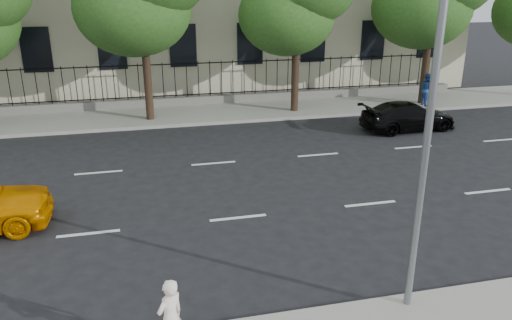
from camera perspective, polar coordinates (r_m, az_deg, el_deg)
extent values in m
plane|color=black|center=(11.89, 0.37, -11.89)|extent=(120.00, 120.00, 0.00)
cube|color=gray|center=(24.72, -7.36, 5.28)|extent=(60.00, 4.00, 0.15)
cube|color=slate|center=(26.30, -7.80, 6.76)|extent=(30.00, 0.50, 0.40)
cube|color=black|center=(26.23, -7.83, 7.40)|extent=(28.80, 0.05, 0.05)
cube|color=black|center=(25.93, -8.00, 10.85)|extent=(28.80, 0.05, 0.05)
cylinder|color=slate|center=(9.21, 19.35, 5.51)|extent=(0.14, 0.14, 8.00)
cylinder|color=#382619|center=(23.44, -12.24, 8.55)|extent=(0.36, 0.36, 3.32)
ellipsoid|color=#264F1A|center=(23.34, -13.90, 16.52)|extent=(5.13, 5.13, 4.21)
cylinder|color=#382619|center=(24.60, 4.48, 9.17)|extent=(0.36, 0.36, 3.08)
ellipsoid|color=#264F1A|center=(24.39, 3.52, 16.16)|extent=(4.56, 4.56, 3.74)
cylinder|color=#382619|center=(27.52, 18.71, 9.49)|extent=(0.36, 0.36, 3.22)
ellipsoid|color=#264F1A|center=(27.22, 18.39, 16.18)|extent=(4.94, 4.94, 4.06)
imported|color=black|center=(22.95, 16.99, 4.82)|extent=(4.35, 1.95, 1.24)
imported|color=white|center=(8.97, -9.75, -17.33)|extent=(0.64, 0.60, 1.46)
imported|color=navy|center=(27.14, 18.97, 7.63)|extent=(0.66, 0.83, 1.65)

